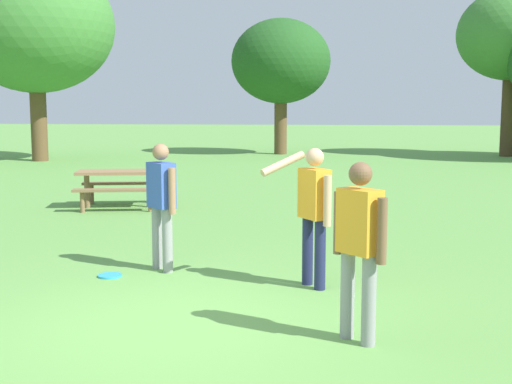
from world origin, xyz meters
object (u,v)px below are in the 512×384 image
at_px(person_catcher, 161,198).
at_px(person_bystander, 313,206).
at_px(frisbee, 110,276).
at_px(tree_tall_left, 35,26).
at_px(tree_far_right, 512,35).
at_px(picnic_table_near, 119,181).
at_px(tree_broad_center, 281,62).
at_px(person_thrower, 359,240).

distance_m(person_catcher, person_bystander, 2.05).
height_order(person_catcher, frisbee, person_catcher).
relative_size(tree_tall_left, tree_far_right, 1.11).
xyz_separation_m(picnic_table_near, tree_far_right, (11.55, 14.65, 4.22)).
xyz_separation_m(tree_broad_center, tree_far_right, (9.14, -0.31, 0.96)).
bearing_deg(tree_far_right, person_bystander, -110.20).
height_order(picnic_table_near, tree_tall_left, tree_tall_left).
height_order(person_catcher, picnic_table_near, person_catcher).
bearing_deg(tree_far_right, tree_broad_center, 178.04).
relative_size(picnic_table_near, tree_broad_center, 0.34).
height_order(person_bystander, tree_broad_center, tree_broad_center).
bearing_deg(frisbee, picnic_table_near, 105.54).
bearing_deg(tree_tall_left, tree_broad_center, 25.84).
bearing_deg(person_bystander, person_thrower, -76.49).
relative_size(frisbee, picnic_table_near, 0.16).
bearing_deg(person_catcher, person_bystander, -18.06).
bearing_deg(frisbee, person_catcher, 34.46).
distance_m(person_catcher, tree_far_right, 22.21).
relative_size(person_thrower, person_bystander, 1.00).
height_order(picnic_table_near, tree_broad_center, tree_broad_center).
relative_size(person_catcher, tree_broad_center, 0.29).
xyz_separation_m(frisbee, picnic_table_near, (-1.52, 5.48, 0.55)).
distance_m(tree_tall_left, tree_far_right, 18.25).
height_order(person_thrower, frisbee, person_thrower).
height_order(tree_tall_left, tree_far_right, tree_tall_left).
bearing_deg(tree_broad_center, person_bystander, -85.46).
relative_size(person_catcher, frisbee, 5.50).
height_order(tree_broad_center, tree_far_right, tree_far_right).
relative_size(tree_tall_left, tree_broad_center, 1.32).
bearing_deg(tree_broad_center, picnic_table_near, -99.14).
bearing_deg(picnic_table_near, person_bystander, -54.69).
xyz_separation_m(person_bystander, picnic_table_near, (-4.05, 5.72, -0.40)).
bearing_deg(person_thrower, tree_broad_center, 95.27).
distance_m(person_catcher, picnic_table_near, 5.51).
bearing_deg(picnic_table_near, tree_broad_center, 80.86).
bearing_deg(person_bystander, picnic_table_near, 125.31).
height_order(person_catcher, tree_tall_left, tree_tall_left).
bearing_deg(tree_tall_left, picnic_table_near, -59.69).
bearing_deg(person_thrower, frisbee, 145.43).
bearing_deg(person_catcher, tree_tall_left, 117.91).
bearing_deg(tree_tall_left, person_thrower, -59.49).
xyz_separation_m(person_catcher, picnic_table_near, (-2.10, 5.08, -0.38)).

